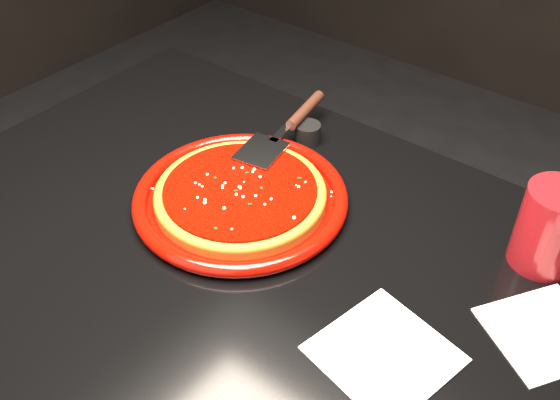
# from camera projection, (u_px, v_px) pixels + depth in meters

# --- Properties ---
(table) EXTENTS (1.20, 0.80, 0.75)m
(table) POSITION_uv_depth(u_px,v_px,m) (263.00, 386.00, 1.21)
(table) COLOR black
(table) RESTS_ON floor
(plate) EXTENTS (0.39, 0.39, 0.03)m
(plate) POSITION_uv_depth(u_px,v_px,m) (241.00, 198.00, 1.04)
(plate) COLOR #760602
(plate) RESTS_ON table
(pizza_crust) EXTENTS (0.32, 0.32, 0.01)m
(pizza_crust) POSITION_uv_depth(u_px,v_px,m) (241.00, 196.00, 1.04)
(pizza_crust) COLOR brown
(pizza_crust) RESTS_ON plate
(pizza_crust_rim) EXTENTS (0.32, 0.32, 0.02)m
(pizza_crust_rim) POSITION_uv_depth(u_px,v_px,m) (240.00, 193.00, 1.03)
(pizza_crust_rim) COLOR brown
(pizza_crust_rim) RESTS_ON plate
(pizza_sauce) EXTENTS (0.28, 0.28, 0.01)m
(pizza_sauce) POSITION_uv_depth(u_px,v_px,m) (240.00, 190.00, 1.03)
(pizza_sauce) COLOR #6E0700
(pizza_sauce) RESTS_ON plate
(parmesan_dusting) EXTENTS (0.25, 0.25, 0.01)m
(parmesan_dusting) POSITION_uv_depth(u_px,v_px,m) (240.00, 187.00, 1.02)
(parmesan_dusting) COLOR beige
(parmesan_dusting) RESTS_ON plate
(basil_flecks) EXTENTS (0.23, 0.23, 0.00)m
(basil_flecks) POSITION_uv_depth(u_px,v_px,m) (240.00, 187.00, 1.02)
(basil_flecks) COLOR black
(basil_flecks) RESTS_ON plate
(pizza_server) EXTENTS (0.14, 0.31, 0.02)m
(pizza_server) POSITION_uv_depth(u_px,v_px,m) (286.00, 128.00, 1.14)
(pizza_server) COLOR silver
(pizza_server) RESTS_ON plate
(cup) EXTENTS (0.13, 0.13, 0.13)m
(cup) POSITION_uv_depth(u_px,v_px,m) (550.00, 228.00, 0.90)
(cup) COLOR maroon
(cup) RESTS_ON table
(napkin_a) EXTENTS (0.19, 0.19, 0.00)m
(napkin_a) POSITION_uv_depth(u_px,v_px,m) (384.00, 354.00, 0.81)
(napkin_a) COLOR white
(napkin_a) RESTS_ON table
(napkin_b) EXTENTS (0.19, 0.19, 0.00)m
(napkin_b) POSITION_uv_depth(u_px,v_px,m) (545.00, 333.00, 0.84)
(napkin_b) COLOR white
(napkin_b) RESTS_ON table
(ramekin) EXTENTS (0.06, 0.06, 0.04)m
(ramekin) POSITION_uv_depth(u_px,v_px,m) (308.00, 133.00, 1.18)
(ramekin) COLOR black
(ramekin) RESTS_ON table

